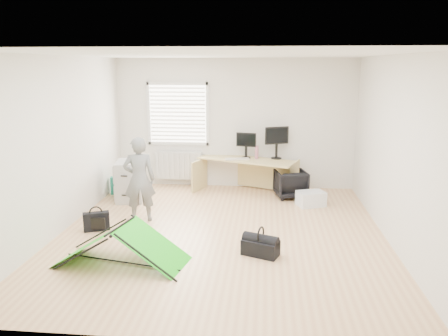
# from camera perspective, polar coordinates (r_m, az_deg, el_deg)

# --- Properties ---
(ground) EXTENTS (5.50, 5.50, 0.00)m
(ground) POSITION_cam_1_polar(r_m,az_deg,el_deg) (6.88, -0.32, -8.50)
(ground) COLOR tan
(ground) RESTS_ON ground
(back_wall) EXTENTS (5.00, 0.02, 2.70)m
(back_wall) POSITION_cam_1_polar(r_m,az_deg,el_deg) (9.21, 1.42, 5.78)
(back_wall) COLOR silver
(back_wall) RESTS_ON ground
(window) EXTENTS (1.20, 0.06, 1.20)m
(window) POSITION_cam_1_polar(r_m,az_deg,el_deg) (9.30, -6.04, 7.03)
(window) COLOR silver
(window) RESTS_ON back_wall
(radiator) EXTENTS (1.00, 0.12, 0.60)m
(radiator) POSITION_cam_1_polar(r_m,az_deg,el_deg) (9.45, -5.93, 0.36)
(radiator) COLOR silver
(radiator) RESTS_ON back_wall
(desk) EXTENTS (2.08, 1.32, 0.68)m
(desk) POSITION_cam_1_polar(r_m,az_deg,el_deg) (9.02, 2.95, -0.93)
(desk) COLOR tan
(desk) RESTS_ON ground
(filing_cabinet) EXTENTS (0.59, 0.72, 0.77)m
(filing_cabinet) POSITION_cam_1_polar(r_m,az_deg,el_deg) (8.59, -12.15, -1.64)
(filing_cabinet) COLOR #B0B2B5
(filing_cabinet) RESTS_ON ground
(monitor_left) EXTENTS (0.42, 0.17, 0.39)m
(monitor_left) POSITION_cam_1_polar(r_m,az_deg,el_deg) (8.99, 2.90, 2.51)
(monitor_left) COLOR black
(monitor_left) RESTS_ON desk
(monitor_right) EXTENTS (0.51, 0.31, 0.48)m
(monitor_right) POSITION_cam_1_polar(r_m,az_deg,el_deg) (8.99, 6.87, 2.74)
(monitor_right) COLOR black
(monitor_right) RESTS_ON desk
(keyboard) EXTENTS (0.51, 0.27, 0.02)m
(keyboard) POSITION_cam_1_polar(r_m,az_deg,el_deg) (8.89, 1.74, 1.19)
(keyboard) COLOR beige
(keyboard) RESTS_ON desk
(thermos) EXTENTS (0.08, 0.08, 0.27)m
(thermos) POSITION_cam_1_polar(r_m,az_deg,el_deg) (8.96, 4.29, 2.05)
(thermos) COLOR #A95E72
(thermos) RESTS_ON desk
(office_chair) EXTENTS (0.70, 0.71, 0.54)m
(office_chair) POSITION_cam_1_polar(r_m,az_deg,el_deg) (8.70, 8.70, -2.06)
(office_chair) COLOR black
(office_chair) RESTS_ON ground
(person) EXTENTS (0.59, 0.46, 1.43)m
(person) POSITION_cam_1_polar(r_m,az_deg,el_deg) (7.34, -11.00, -1.47)
(person) COLOR slate
(person) RESTS_ON ground
(kite) EXTENTS (1.79, 1.07, 0.52)m
(kite) POSITION_cam_1_polar(r_m,az_deg,el_deg) (5.96, -13.28, -9.73)
(kite) COLOR #1ABD12
(kite) RESTS_ON ground
(storage_crate) EXTENTS (0.58, 0.49, 0.27)m
(storage_crate) POSITION_cam_1_polar(r_m,az_deg,el_deg) (8.28, 11.28, -3.95)
(storage_crate) COLOR silver
(storage_crate) RESTS_ON ground
(tote_bag) EXTENTS (0.32, 0.19, 0.36)m
(tote_bag) POSITION_cam_1_polar(r_m,az_deg,el_deg) (9.10, -13.63, -2.21)
(tote_bag) COLOR #1D8B71
(tote_bag) RESTS_ON ground
(laptop_bag) EXTENTS (0.41, 0.27, 0.30)m
(laptop_bag) POSITION_cam_1_polar(r_m,az_deg,el_deg) (7.22, -16.33, -6.71)
(laptop_bag) COLOR black
(laptop_bag) RESTS_ON ground
(white_box) EXTENTS (0.11, 0.11, 0.09)m
(white_box) POSITION_cam_1_polar(r_m,az_deg,el_deg) (6.16, -9.06, -10.91)
(white_box) COLOR silver
(white_box) RESTS_ON ground
(duffel_bag) EXTENTS (0.55, 0.42, 0.22)m
(duffel_bag) POSITION_cam_1_polar(r_m,az_deg,el_deg) (6.11, 4.78, -10.34)
(duffel_bag) COLOR black
(duffel_bag) RESTS_ON ground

